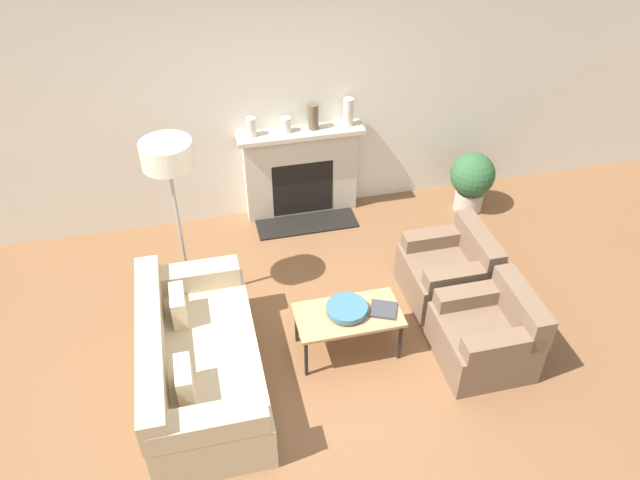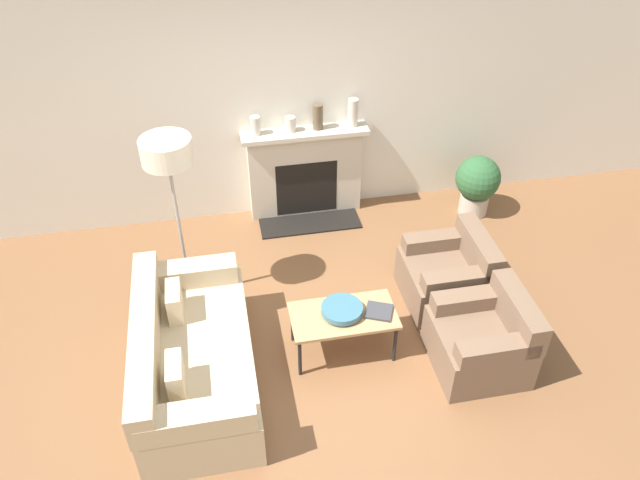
# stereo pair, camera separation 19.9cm
# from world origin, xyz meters

# --- Properties ---
(ground_plane) EXTENTS (18.00, 18.00, 0.00)m
(ground_plane) POSITION_xyz_m (0.00, 0.00, 0.00)
(ground_plane) COLOR brown
(wall_back) EXTENTS (18.00, 0.06, 2.90)m
(wall_back) POSITION_xyz_m (0.00, 2.50, 1.45)
(wall_back) COLOR silver
(wall_back) RESTS_ON ground_plane
(fireplace) EXTENTS (1.40, 0.59, 1.07)m
(fireplace) POSITION_xyz_m (0.25, 2.35, 0.52)
(fireplace) COLOR beige
(fireplace) RESTS_ON ground_plane
(couch) EXTENTS (0.93, 1.84, 0.77)m
(couch) POSITION_xyz_m (-1.14, -0.00, 0.31)
(couch) COLOR tan
(couch) RESTS_ON ground_plane
(armchair_near) EXTENTS (0.77, 0.77, 0.73)m
(armchair_near) POSITION_xyz_m (1.36, -0.25, 0.29)
(armchair_near) COLOR brown
(armchair_near) RESTS_ON ground_plane
(armchair_far) EXTENTS (0.77, 0.77, 0.73)m
(armchair_far) POSITION_xyz_m (1.36, 0.61, 0.29)
(armchair_far) COLOR brown
(armchair_far) RESTS_ON ground_plane
(coffee_table) EXTENTS (0.93, 0.49, 0.45)m
(coffee_table) POSITION_xyz_m (0.19, 0.13, 0.41)
(coffee_table) COLOR tan
(coffee_table) RESTS_ON ground_plane
(bowl) EXTENTS (0.36, 0.36, 0.07)m
(bowl) POSITION_xyz_m (0.19, 0.15, 0.49)
(bowl) COLOR #38667A
(bowl) RESTS_ON coffee_table
(book) EXTENTS (0.29, 0.28, 0.02)m
(book) POSITION_xyz_m (0.50, 0.09, 0.46)
(book) COLOR #38383D
(book) RESTS_ON coffee_table
(floor_lamp) EXTENTS (0.44, 0.44, 1.77)m
(floor_lamp) POSITION_xyz_m (-1.14, 1.13, 1.50)
(floor_lamp) COLOR gray
(floor_lamp) RESTS_ON ground_plane
(mantel_vase_left) EXTENTS (0.11, 0.11, 0.21)m
(mantel_vase_left) POSITION_xyz_m (-0.28, 2.37, 1.17)
(mantel_vase_left) COLOR beige
(mantel_vase_left) RESTS_ON fireplace
(mantel_vase_center_left) EXTENTS (0.11, 0.11, 0.17)m
(mantel_vase_center_left) POSITION_xyz_m (0.10, 2.37, 1.15)
(mantel_vase_center_left) COLOR beige
(mantel_vase_center_left) RESTS_ON fireplace
(mantel_vase_center_right) EXTENTS (0.11, 0.11, 0.28)m
(mantel_vase_center_right) POSITION_xyz_m (0.40, 2.37, 1.21)
(mantel_vase_center_right) COLOR brown
(mantel_vase_center_right) RESTS_ON fireplace
(mantel_vase_right) EXTENTS (0.11, 0.11, 0.31)m
(mantel_vase_right) POSITION_xyz_m (0.79, 2.37, 1.22)
(mantel_vase_right) COLOR beige
(mantel_vase_right) RESTS_ON fireplace
(potted_plant) EXTENTS (0.51, 0.51, 0.73)m
(potted_plant) POSITION_xyz_m (2.18, 1.96, 0.41)
(potted_plant) COLOR #B2A899
(potted_plant) RESTS_ON ground_plane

